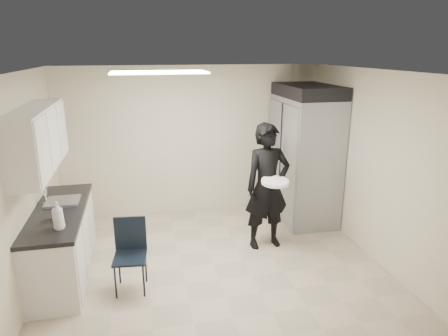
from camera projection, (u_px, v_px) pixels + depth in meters
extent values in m
plane|color=tan|center=(213.00, 264.00, 5.50)|extent=(4.50, 4.50, 0.00)
plane|color=white|center=(212.00, 71.00, 4.76)|extent=(4.50, 4.50, 0.00)
plane|color=beige|center=(191.00, 141.00, 7.00)|extent=(4.50, 0.00, 4.50)
plane|color=beige|center=(24.00, 187.00, 4.67)|extent=(0.00, 4.00, 4.00)
plane|color=beige|center=(370.00, 164.00, 5.59)|extent=(0.00, 4.00, 4.00)
cube|color=white|center=(159.00, 72.00, 5.02)|extent=(1.20, 0.60, 0.02)
cube|color=silver|center=(62.00, 244.00, 5.16)|extent=(0.60, 1.90, 0.86)
cube|color=black|center=(58.00, 211.00, 5.03)|extent=(0.64, 1.95, 0.05)
cube|color=gray|center=(63.00, 205.00, 5.28)|extent=(0.42, 0.40, 0.14)
cylinder|color=silver|center=(46.00, 196.00, 5.19)|extent=(0.02, 0.02, 0.24)
cube|color=silver|center=(38.00, 139.00, 4.74)|extent=(0.35, 1.80, 0.75)
cube|color=black|center=(52.00, 136.00, 5.86)|extent=(0.22, 0.30, 0.35)
cube|color=yellow|center=(27.00, 191.00, 4.78)|extent=(0.00, 0.12, 0.07)
cube|color=yellow|center=(32.00, 188.00, 4.98)|extent=(0.00, 0.12, 0.07)
cube|color=gray|center=(304.00, 160.00, 6.77)|extent=(0.80, 1.35, 2.10)
cube|color=black|center=(308.00, 91.00, 6.44)|extent=(0.80, 1.35, 0.20)
cube|color=black|center=(130.00, 258.00, 4.81)|extent=(0.42, 0.42, 0.87)
imported|color=black|center=(267.00, 187.00, 5.79)|extent=(0.73, 0.52, 1.87)
cylinder|color=white|center=(275.00, 182.00, 5.52)|extent=(0.42, 0.42, 0.05)
imported|color=white|center=(58.00, 215.00, 4.44)|extent=(0.16, 0.16, 0.33)
imported|color=silver|center=(57.00, 212.00, 4.69)|extent=(0.10, 0.11, 0.21)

